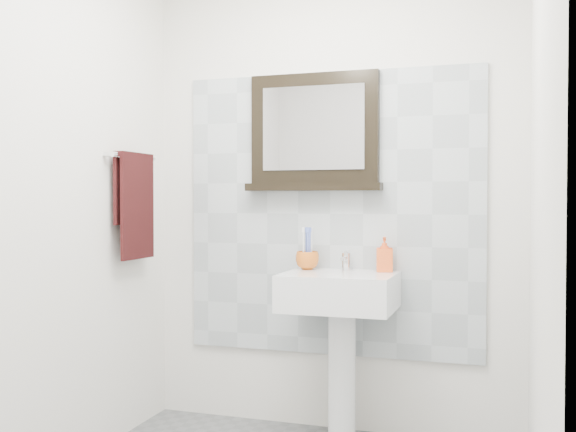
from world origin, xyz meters
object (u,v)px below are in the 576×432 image
object	(u,v)px
soap_dispenser	(384,254)
framed_mirror	(314,135)
pedestal_sink	(340,310)
toothbrush_cup	(307,260)
hand_towel	(135,197)

from	to	relation	value
soap_dispenser	framed_mirror	distance (m)	0.73
pedestal_sink	soap_dispenser	bearing A→B (deg)	32.67
toothbrush_cup	soap_dispenser	xyz separation A→B (m)	(0.40, 0.02, 0.04)
framed_mirror	hand_towel	xyz separation A→B (m)	(-0.86, -0.38, -0.33)
toothbrush_cup	hand_towel	world-z (taller)	hand_towel
framed_mirror	toothbrush_cup	bearing A→B (deg)	-99.68
framed_mirror	hand_towel	distance (m)	1.00
soap_dispenser	hand_towel	size ratio (longest dim) A/B	0.32
toothbrush_cup	soap_dispenser	distance (m)	0.40
toothbrush_cup	hand_towel	size ratio (longest dim) A/B	0.22
pedestal_sink	framed_mirror	world-z (taller)	framed_mirror
toothbrush_cup	framed_mirror	xyz separation A→B (m)	(0.01, 0.08, 0.66)
hand_towel	framed_mirror	bearing A→B (deg)	23.88
framed_mirror	hand_towel	size ratio (longest dim) A/B	1.33
toothbrush_cup	framed_mirror	size ratio (longest dim) A/B	0.16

